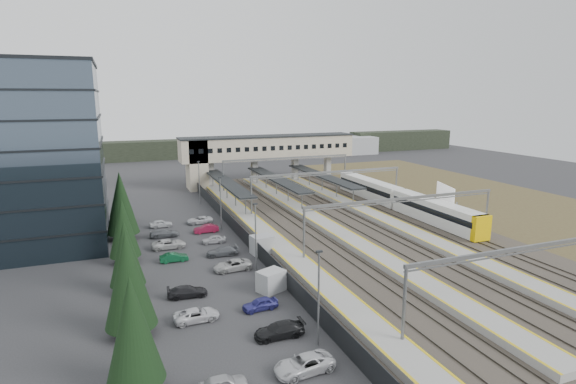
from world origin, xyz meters
name	(u,v)px	position (x,y,z in m)	size (l,w,h in m)	color
ground	(294,243)	(0.00, 0.00, 0.00)	(220.00, 220.00, 0.00)	#2B2B2D
office_building	(2,157)	(-36.00, 12.00, 12.19)	(24.30, 18.30, 24.30)	#384554
conifer_row	(124,234)	(-22.00, -3.86, 4.84)	(4.42, 49.82, 9.50)	black
car_park	(209,267)	(-13.15, -6.40, 0.60)	(10.59, 44.60, 1.27)	#A7A7AB
lampposts	(235,216)	(-8.00, 1.25, 4.34)	(0.50, 53.25, 8.07)	slate
fence	(239,231)	(-6.50, 5.00, 1.00)	(0.08, 90.00, 2.00)	#26282B
relay_cabin_near	(271,281)	(-8.16, -13.79, 1.10)	(3.20, 2.83, 2.21)	#9EA0A3
relay_cabin_far	(262,245)	(-5.58, -2.64, 1.20)	(2.89, 2.51, 2.41)	#9EA0A3
rail_corridor	(338,224)	(9.34, 5.00, 0.29)	(34.00, 90.00, 0.92)	#352F29
canopies	(276,179)	(7.00, 27.00, 3.92)	(23.10, 30.00, 3.28)	black
footbridge	(257,150)	(7.70, 42.00, 7.93)	(40.40, 6.40, 11.20)	tan
gantries	(361,190)	(12.00, 3.00, 6.00)	(28.40, 62.28, 7.17)	slate
train	(400,200)	(24.00, 9.83, 2.03)	(2.83, 39.35, 3.56)	silver
billboard	(445,196)	(27.40, 2.30, 3.93)	(2.05, 6.42, 5.78)	slate
scrub_east	(511,206)	(45.00, 5.00, 0.03)	(34.00, 120.00, 0.06)	#493B23
treeline_far	(259,147)	(23.81, 92.28, 2.95)	(170.00, 19.00, 7.00)	black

